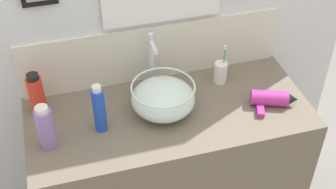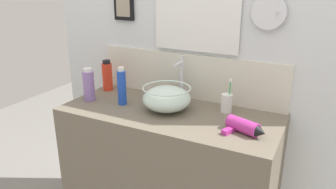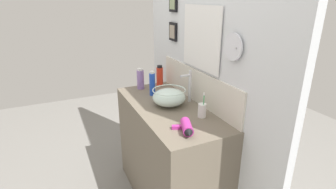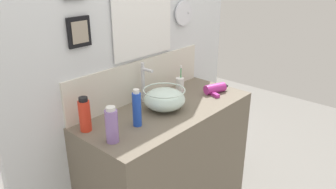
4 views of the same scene
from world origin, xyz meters
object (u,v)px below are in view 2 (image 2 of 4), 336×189
Objects in this scene: lotion_bottle at (89,85)px; spray_bottle at (122,87)px; toothbrush_cup at (227,103)px; hair_drier at (245,127)px; faucet at (181,76)px; glass_bowl_sink at (167,98)px; soap_dispenser at (107,76)px.

spray_bottle is at bearing 9.77° from lotion_bottle.
toothbrush_cup is 0.60m from spray_bottle.
hair_drier is 0.74m from spray_bottle.
hair_drier is at bearing -4.16° from spray_bottle.
faucet is 0.55m from hair_drier.
spray_bottle is (-0.27, -0.22, -0.05)m from faucet.
soap_dispenser is (-0.51, 0.13, 0.03)m from glass_bowl_sink.
hair_drier is 0.95m from lotion_bottle.
toothbrush_cup is at bearing 126.21° from hair_drier.
hair_drier is 1.05× the size of lotion_bottle.
spray_bottle is (-0.27, -0.04, 0.04)m from glass_bowl_sink.
faucet is 1.22× the size of spray_bottle.
toothbrush_cup is at bearing -0.69° from soap_dispenser.
spray_bottle reaches higher than lotion_bottle.
lotion_bottle is 0.22m from spray_bottle.
lotion_bottle is at bearing -165.88° from toothbrush_cup.
toothbrush_cup is at bearing 15.69° from spray_bottle.
toothbrush_cup is at bearing -10.70° from faucet.
soap_dispenser is (-0.02, 0.21, 0.00)m from lotion_bottle.
hair_drier is at bearing -11.08° from glass_bowl_sink.
lotion_bottle reaches higher than toothbrush_cup.
glass_bowl_sink is 0.20m from faucet.
lotion_bottle is 0.89× the size of spray_bottle.
spray_bottle is at bearing -36.38° from soap_dispenser.
lotion_bottle is 0.21m from soap_dispenser.
spray_bottle is at bearing -164.31° from toothbrush_cup.
soap_dispenser is (-0.51, -0.05, -0.06)m from faucet.
soap_dispenser reaches higher than lotion_bottle.
faucet is at bearing 169.30° from toothbrush_cup.
soap_dispenser is at bearing -174.59° from faucet.
lotion_bottle is 0.99× the size of soap_dispenser.
glass_bowl_sink is 1.20× the size of spray_bottle.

